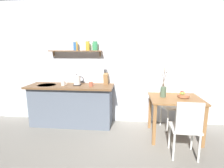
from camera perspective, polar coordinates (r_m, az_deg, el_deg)
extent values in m
plane|color=gray|center=(3.62, 1.23, -15.73)|extent=(14.00, 14.00, 0.00)
cube|color=silver|center=(3.88, 5.04, 6.88)|extent=(6.80, 0.10, 2.70)
cube|color=white|center=(3.91, 18.65, 8.36)|extent=(0.79, 0.01, 0.63)
cube|color=silver|center=(3.91, 18.63, 8.37)|extent=(0.73, 0.01, 0.57)
cube|color=slate|center=(3.94, -13.12, -7.00)|extent=(1.74, 0.52, 0.86)
cube|color=brown|center=(3.81, -13.52, -0.68)|extent=(1.83, 0.63, 0.04)
cylinder|color=#B7BABF|center=(3.99, -20.66, -0.35)|extent=(0.38, 0.38, 0.01)
cube|color=brown|center=(3.89, -11.95, 10.60)|extent=(1.15, 0.18, 0.02)
cube|color=#99754C|center=(4.15, -18.63, 9.44)|extent=(0.02, 0.06, 0.12)
cube|color=#99754C|center=(3.84, -3.92, 9.90)|extent=(0.02, 0.06, 0.12)
cylinder|color=#3366A3|center=(3.89, -11.96, 12.04)|extent=(0.09, 0.09, 0.17)
cylinder|color=silver|center=(3.89, -12.02, 13.38)|extent=(0.09, 0.09, 0.01)
cylinder|color=gold|center=(3.88, -11.74, 12.15)|extent=(0.07, 0.07, 0.19)
cylinder|color=silver|center=(3.88, -11.80, 13.61)|extent=(0.07, 0.07, 0.01)
cylinder|color=gold|center=(3.81, -8.02, 12.29)|extent=(0.09, 0.09, 0.19)
cylinder|color=silver|center=(3.82, -8.06, 13.77)|extent=(0.09, 0.09, 0.01)
cylinder|color=#388E56|center=(3.78, -5.81, 12.09)|extent=(0.09, 0.09, 0.15)
cylinder|color=silver|center=(3.78, -5.84, 13.32)|extent=(0.09, 0.09, 0.01)
cylinder|color=#388E56|center=(3.78, -5.58, 12.34)|extent=(0.11, 0.11, 0.19)
cylinder|color=silver|center=(3.78, -5.61, 13.82)|extent=(0.11, 0.11, 0.01)
cube|color=#9E6B3D|center=(3.42, 20.16, -4.54)|extent=(0.92, 0.78, 0.03)
cube|color=#9E6B3D|center=(3.15, 13.75, -12.95)|extent=(0.06, 0.06, 0.74)
cube|color=#9E6B3D|center=(3.37, 28.11, -12.38)|extent=(0.06, 0.06, 0.74)
cube|color=#9E6B3D|center=(3.77, 12.35, -8.75)|extent=(0.06, 0.06, 0.74)
cube|color=#9E6B3D|center=(3.96, 24.42, -8.58)|extent=(0.06, 0.06, 0.74)
cube|color=white|center=(2.98, 22.79, -13.23)|extent=(0.43, 0.41, 0.03)
cube|color=white|center=(2.72, 24.20, -10.18)|extent=(0.37, 0.04, 0.45)
cylinder|color=white|center=(3.27, 24.83, -15.65)|extent=(0.03, 0.03, 0.44)
cylinder|color=white|center=(3.19, 18.39, -15.92)|extent=(0.03, 0.03, 0.44)
cylinder|color=white|center=(2.99, 26.81, -18.50)|extent=(0.03, 0.03, 0.44)
cylinder|color=white|center=(2.89, 19.69, -18.95)|extent=(0.03, 0.03, 0.44)
cube|color=white|center=(3.86, 19.34, -7.19)|extent=(0.49, 0.47, 0.03)
cube|color=white|center=(3.94, 18.42, -2.72)|extent=(0.35, 0.11, 0.50)
cylinder|color=white|center=(3.73, 17.84, -11.66)|extent=(0.03, 0.03, 0.45)
cylinder|color=white|center=(3.89, 22.53, -11.05)|extent=(0.03, 0.03, 0.45)
cylinder|color=white|center=(4.01, 15.81, -9.93)|extent=(0.03, 0.03, 0.45)
cylinder|color=white|center=(4.15, 20.25, -9.45)|extent=(0.03, 0.03, 0.45)
cylinder|color=#BC704C|center=(3.48, 22.47, -4.06)|extent=(0.09, 0.09, 0.01)
cylinder|color=#BC704C|center=(3.47, 22.51, -3.56)|extent=(0.21, 0.21, 0.05)
ellipsoid|color=yellow|center=(3.46, 22.15, -2.83)|extent=(0.12, 0.08, 0.04)
sphere|color=red|center=(3.49, 22.10, -2.61)|extent=(0.07, 0.07, 0.07)
sphere|color=#8EA84C|center=(3.43, 22.15, -2.89)|extent=(0.06, 0.06, 0.06)
cylinder|color=#567056|center=(3.38, 16.49, -2.50)|extent=(0.10, 0.10, 0.20)
cylinder|color=brown|center=(3.33, 16.54, 1.16)|extent=(0.05, 0.02, 0.24)
cylinder|color=brown|center=(3.33, 16.76, 2.17)|extent=(0.02, 0.01, 0.36)
cylinder|color=brown|center=(3.32, 16.94, 1.47)|extent=(0.07, 0.02, 0.28)
cylinder|color=black|center=(3.78, -11.38, -0.24)|extent=(0.17, 0.17, 0.02)
cylinder|color=white|center=(3.76, -11.44, 1.36)|extent=(0.14, 0.14, 0.20)
sphere|color=black|center=(3.74, -11.51, 3.03)|extent=(0.02, 0.02, 0.02)
cone|color=white|center=(3.78, -12.78, 1.97)|extent=(0.04, 0.04, 0.04)
torus|color=black|center=(3.73, -10.24, 1.50)|extent=(0.13, 0.02, 0.13)
cube|color=tan|center=(3.78, -2.04, 1.83)|extent=(0.09, 0.18, 0.26)
cylinder|color=black|center=(3.75, -2.49, 4.26)|extent=(0.02, 0.04, 0.08)
cylinder|color=black|center=(3.74, -2.09, 4.25)|extent=(0.02, 0.04, 0.08)
cylinder|color=black|center=(3.74, -1.69, 4.25)|extent=(0.02, 0.04, 0.08)
cylinder|color=white|center=(3.80, -15.80, 0.28)|extent=(0.09, 0.09, 0.10)
torus|color=white|center=(3.78, -15.08, 0.30)|extent=(0.07, 0.01, 0.07)
cylinder|color=#C6664C|center=(3.62, -6.97, 0.00)|extent=(0.08, 0.08, 0.09)
torus|color=#C6664C|center=(3.61, -6.25, 0.01)|extent=(0.06, 0.01, 0.06)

